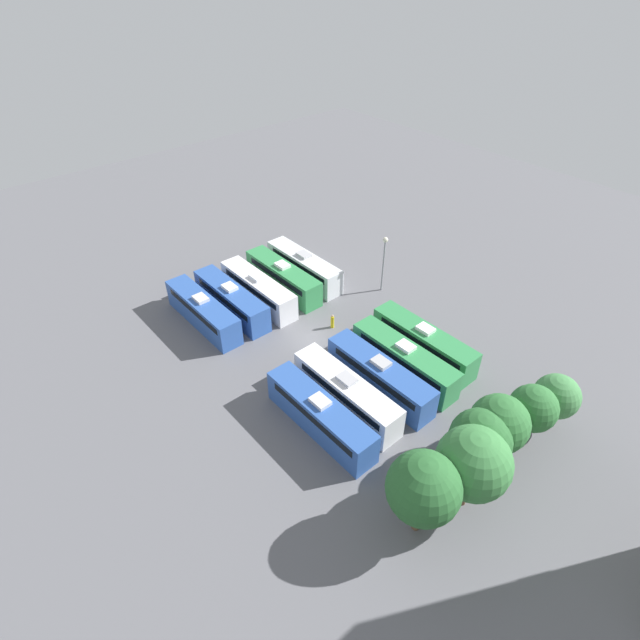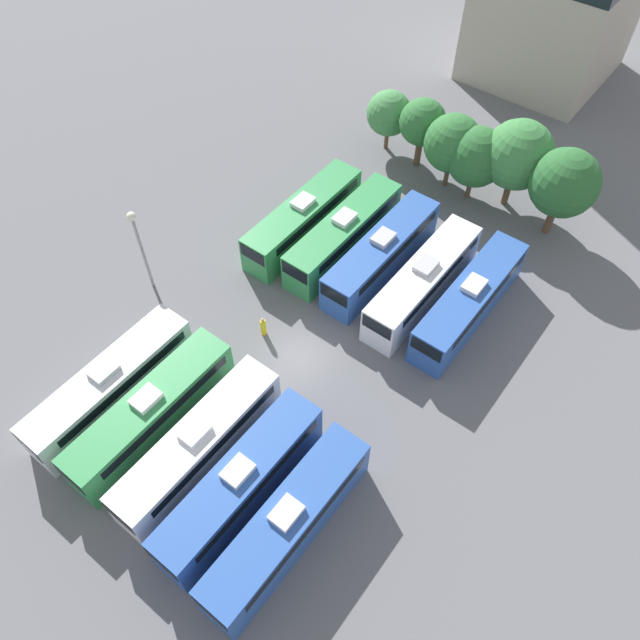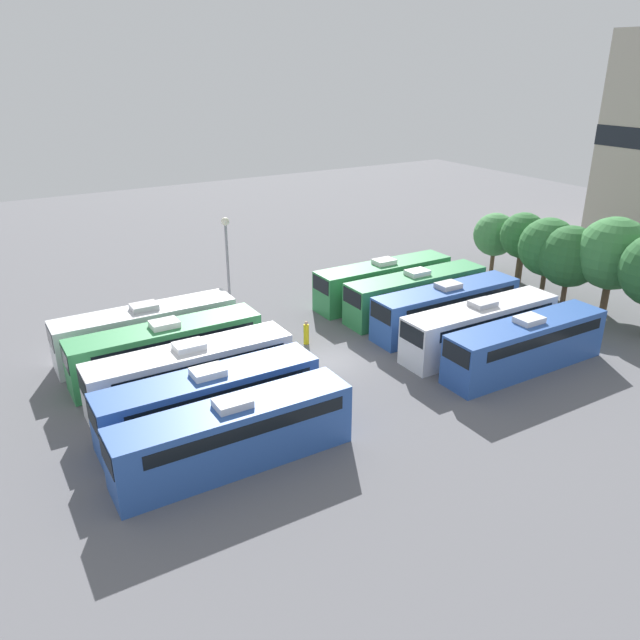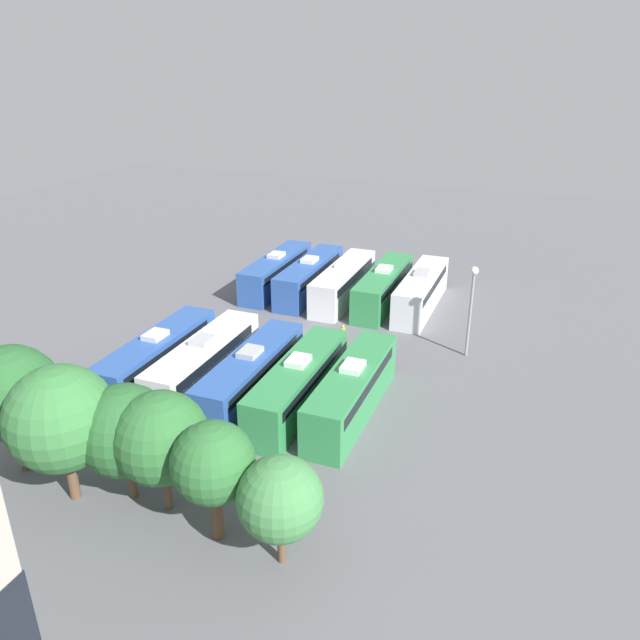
{
  "view_description": "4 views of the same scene",
  "coord_description": "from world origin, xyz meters",
  "px_view_note": "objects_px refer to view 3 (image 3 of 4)",
  "views": [
    {
      "loc": [
        24.97,
        30.4,
        32.62
      ],
      "look_at": [
        0.01,
        1.42,
        3.31
      ],
      "focal_mm": 28.0,
      "sensor_mm": 36.0,
      "label": 1
    },
    {
      "loc": [
        15.1,
        -17.39,
        33.43
      ],
      "look_at": [
        0.82,
        1.13,
        3.25
      ],
      "focal_mm": 35.0,
      "sensor_mm": 36.0,
      "label": 2
    },
    {
      "loc": [
        29.61,
        -18.52,
        17.34
      ],
      "look_at": [
        0.19,
        -0.9,
        3.02
      ],
      "focal_mm": 35.0,
      "sensor_mm": 36.0,
      "label": 3
    },
    {
      "loc": [
        -16.9,
        40.41,
        20.57
      ],
      "look_at": [
        -1.13,
        -0.06,
        1.74
      ],
      "focal_mm": 35.0,
      "sensor_mm": 36.0,
      "label": 4
    }
  ],
  "objects_px": {
    "bus_4": "(235,433)",
    "bus_8": "(481,326)",
    "bus_3": "(211,399)",
    "bus_5": "(384,281)",
    "tree_3": "(570,257)",
    "tree_4": "(613,254)",
    "bus_1": "(167,348)",
    "bus_2": "(192,372)",
    "worker_person": "(306,333)",
    "light_pole": "(227,246)",
    "tree_0": "(495,235)",
    "bus_0": "(147,330)",
    "bus_9": "(526,343)",
    "bus_6": "(416,293)",
    "tree_1": "(523,236)",
    "tree_2": "(548,247)",
    "bus_7": "(447,307)"
  },
  "relations": [
    {
      "from": "tree_4",
      "to": "bus_4",
      "type": "bearing_deg",
      "value": -84.03
    },
    {
      "from": "bus_9",
      "to": "tree_2",
      "type": "xyz_separation_m",
      "value": [
        -8.09,
        10.93,
        2.37
      ]
    },
    {
      "from": "bus_5",
      "to": "bus_7",
      "type": "xyz_separation_m",
      "value": [
        6.62,
        0.51,
        0.0
      ]
    },
    {
      "from": "bus_9",
      "to": "light_pole",
      "type": "height_order",
      "value": "light_pole"
    },
    {
      "from": "worker_person",
      "to": "tree_1",
      "type": "height_order",
      "value": "tree_1"
    },
    {
      "from": "worker_person",
      "to": "tree_0",
      "type": "distance_m",
      "value": 22.3
    },
    {
      "from": "worker_person",
      "to": "tree_3",
      "type": "bearing_deg",
      "value": 79.06
    },
    {
      "from": "bus_4",
      "to": "bus_6",
      "type": "bearing_deg",
      "value": 118.54
    },
    {
      "from": "bus_3",
      "to": "tree_2",
      "type": "xyz_separation_m",
      "value": [
        -4.66,
        29.65,
        2.37
      ]
    },
    {
      "from": "bus_1",
      "to": "tree_4",
      "type": "distance_m",
      "value": 31.56
    },
    {
      "from": "bus_5",
      "to": "light_pole",
      "type": "bearing_deg",
      "value": -116.54
    },
    {
      "from": "worker_person",
      "to": "bus_4",
      "type": "bearing_deg",
      "value": -43.54
    },
    {
      "from": "bus_6",
      "to": "tree_3",
      "type": "distance_m",
      "value": 11.88
    },
    {
      "from": "bus_3",
      "to": "bus_5",
      "type": "relative_size",
      "value": 1.0
    },
    {
      "from": "bus_5",
      "to": "bus_9",
      "type": "height_order",
      "value": "same"
    },
    {
      "from": "bus_2",
      "to": "bus_4",
      "type": "distance_m",
      "value": 6.76
    },
    {
      "from": "bus_4",
      "to": "tree_3",
      "type": "distance_m",
      "value": 30.36
    },
    {
      "from": "bus_0",
      "to": "tree_0",
      "type": "distance_m",
      "value": 31.01
    },
    {
      "from": "tree_3",
      "to": "bus_1",
      "type": "bearing_deg",
      "value": -98.62
    },
    {
      "from": "light_pole",
      "to": "tree_3",
      "type": "distance_m",
      "value": 25.47
    },
    {
      "from": "bus_1",
      "to": "worker_person",
      "type": "distance_m",
      "value": 9.17
    },
    {
      "from": "bus_4",
      "to": "bus_8",
      "type": "xyz_separation_m",
      "value": [
        -3.3,
        18.44,
        0.0
      ]
    },
    {
      "from": "bus_0",
      "to": "tree_1",
      "type": "relative_size",
      "value": 1.88
    },
    {
      "from": "bus_0",
      "to": "bus_4",
      "type": "relative_size",
      "value": 1.0
    },
    {
      "from": "bus_7",
      "to": "tree_3",
      "type": "xyz_separation_m",
      "value": [
        1.08,
        10.82,
        2.19
      ]
    },
    {
      "from": "bus_1",
      "to": "bus_3",
      "type": "bearing_deg",
      "value": -0.56
    },
    {
      "from": "bus_3",
      "to": "bus_9",
      "type": "distance_m",
      "value": 19.03
    },
    {
      "from": "tree_0",
      "to": "bus_2",
      "type": "bearing_deg",
      "value": -75.54
    },
    {
      "from": "bus_1",
      "to": "bus_9",
      "type": "height_order",
      "value": "same"
    },
    {
      "from": "tree_1",
      "to": "tree_4",
      "type": "distance_m",
      "value": 8.08
    },
    {
      "from": "bus_1",
      "to": "bus_6",
      "type": "relative_size",
      "value": 1.0
    },
    {
      "from": "bus_6",
      "to": "worker_person",
      "type": "bearing_deg",
      "value": -87.48
    },
    {
      "from": "tree_3",
      "to": "tree_4",
      "type": "relative_size",
      "value": 0.85
    },
    {
      "from": "bus_8",
      "to": "tree_1",
      "type": "bearing_deg",
      "value": 123.2
    },
    {
      "from": "bus_0",
      "to": "bus_9",
      "type": "xyz_separation_m",
      "value": [
        13.73,
        18.87,
        0.0
      ]
    },
    {
      "from": "bus_2",
      "to": "bus_3",
      "type": "distance_m",
      "value": 3.36
    },
    {
      "from": "bus_8",
      "to": "light_pole",
      "type": "xyz_separation_m",
      "value": [
        -15.59,
        -10.64,
        3.05
      ]
    },
    {
      "from": "bus_6",
      "to": "bus_0",
      "type": "bearing_deg",
      "value": -100.31
    },
    {
      "from": "tree_1",
      "to": "bus_2",
      "type": "bearing_deg",
      "value": -81.45
    },
    {
      "from": "light_pole",
      "to": "tree_3",
      "type": "xyz_separation_m",
      "value": [
        12.98,
        21.9,
        -0.87
      ]
    },
    {
      "from": "bus_9",
      "to": "bus_1",
      "type": "bearing_deg",
      "value": -119.19
    },
    {
      "from": "bus_3",
      "to": "tree_4",
      "type": "bearing_deg",
      "value": 89.69
    },
    {
      "from": "light_pole",
      "to": "tree_2",
      "type": "relative_size",
      "value": 1.09
    },
    {
      "from": "bus_5",
      "to": "tree_4",
      "type": "height_order",
      "value": "tree_4"
    },
    {
      "from": "tree_1",
      "to": "tree_4",
      "type": "height_order",
      "value": "tree_4"
    },
    {
      "from": "tree_2",
      "to": "tree_3",
      "type": "relative_size",
      "value": 1.02
    },
    {
      "from": "tree_0",
      "to": "tree_3",
      "type": "relative_size",
      "value": 0.85
    },
    {
      "from": "bus_1",
      "to": "bus_8",
      "type": "bearing_deg",
      "value": 68.75
    },
    {
      "from": "bus_1",
      "to": "bus_7",
      "type": "height_order",
      "value": "same"
    },
    {
      "from": "bus_1",
      "to": "bus_7",
      "type": "relative_size",
      "value": 1.0
    }
  ]
}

